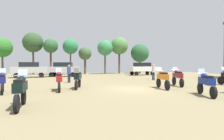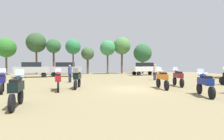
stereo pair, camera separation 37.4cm
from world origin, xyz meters
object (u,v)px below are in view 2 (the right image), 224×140
(tree_3, at_px, (36,43))
(tree_5, at_px, (122,46))
(tree_7, at_px, (54,46))
(person_3, at_px, (70,72))
(car_1, at_px, (65,68))
(tree_9, at_px, (108,48))
(motorcycle_5, at_px, (162,78))
(tree_8, at_px, (6,48))
(motorcycle_4, at_px, (17,89))
(car_2, at_px, (32,68))
(motorcycle_3, at_px, (58,79))
(car_3, at_px, (145,68))
(motorcycle_2, at_px, (77,78))
(person_1, at_px, (155,71))
(tree_1, at_px, (143,53))
(tree_2, at_px, (73,47))
(tree_6, at_px, (88,54))
(motorcycle_1, at_px, (2,81))
(motorcycle_11, at_px, (205,83))
(motorcycle_10, at_px, (178,77))

(tree_3, height_order, tree_5, tree_3)
(tree_7, bearing_deg, person_3, -78.25)
(car_1, xyz_separation_m, tree_9, (7.11, 6.11, 3.49))
(motorcycle_5, bearing_deg, tree_8, 135.21)
(motorcycle_4, distance_m, car_2, 18.55)
(motorcycle_3, relative_size, car_2, 0.48)
(motorcycle_5, bearing_deg, car_3, 79.12)
(motorcycle_2, relative_size, motorcycle_5, 0.94)
(motorcycle_4, bearing_deg, tree_3, 95.02)
(motorcycle_2, distance_m, car_3, 18.07)
(person_1, xyz_separation_m, person_3, (-8.93, -0.87, -0.05))
(person_3, xyz_separation_m, tree_1, (13.11, 15.67, 2.91))
(car_1, bearing_deg, person_3, -164.34)
(car_1, height_order, tree_2, tree_2)
(motorcycle_2, distance_m, tree_2, 19.59)
(motorcycle_5, bearing_deg, motorcycle_3, -177.75)
(motorcycle_3, bearing_deg, tree_6, 76.63)
(motorcycle_1, distance_m, motorcycle_11, 11.61)
(tree_1, height_order, tree_2, tree_2)
(motorcycle_11, bearing_deg, motorcycle_3, 171.19)
(motorcycle_5, bearing_deg, tree_2, 113.17)
(motorcycle_3, height_order, motorcycle_11, motorcycle_3)
(person_3, relative_size, tree_8, 0.28)
(tree_3, bearing_deg, tree_8, -169.79)
(car_3, relative_size, tree_6, 0.93)
(motorcycle_3, distance_m, tree_2, 20.46)
(motorcycle_2, xyz_separation_m, tree_2, (-0.47, 19.17, 4.00))
(motorcycle_1, bearing_deg, car_2, 79.17)
(motorcycle_10, bearing_deg, tree_3, 136.84)
(motorcycle_1, xyz_separation_m, car_2, (-1.32, 13.89, 0.46))
(tree_8, bearing_deg, car_3, -12.72)
(tree_8, bearing_deg, tree_3, 10.21)
(motorcycle_11, relative_size, tree_7, 0.36)
(tree_5, distance_m, tree_7, 12.30)
(tree_5, relative_size, tree_8, 1.15)
(motorcycle_11, bearing_deg, tree_7, 130.03)
(car_1, xyz_separation_m, tree_8, (-9.60, 5.86, 3.22))
(person_3, xyz_separation_m, tree_3, (-6.00, 15.77, 4.42))
(motorcycle_1, distance_m, motorcycle_2, 4.58)
(motorcycle_10, bearing_deg, tree_6, 116.98)
(car_3, bearing_deg, tree_8, 66.90)
(motorcycle_5, relative_size, car_2, 0.50)
(motorcycle_1, height_order, car_3, car_3)
(car_2, bearing_deg, motorcycle_10, -143.57)
(motorcycle_10, distance_m, tree_3, 25.40)
(tree_2, bearing_deg, motorcycle_11, -73.37)
(motorcycle_5, relative_size, person_3, 1.35)
(car_1, height_order, car_2, same)
(motorcycle_1, distance_m, motorcycle_10, 12.20)
(motorcycle_11, height_order, tree_3, tree_3)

